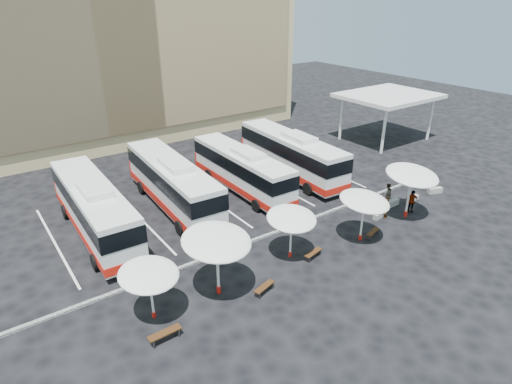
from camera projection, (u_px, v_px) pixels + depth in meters
ground at (270, 240)px, 29.09m from camera, size 120.00×120.00×0.00m
sandstone_building at (97, 19)px, 47.21m from camera, size 42.00×18.25×29.60m
service_canopy at (389, 97)px, 47.06m from camera, size 10.00×8.00×5.20m
curb_divider at (265, 236)px, 29.43m from camera, size 34.00×0.25×0.15m
bay_lines at (211, 198)px, 34.98m from camera, size 24.15×12.00×0.01m
bus_0 at (94, 207)px, 28.98m from camera, size 3.21×12.82×4.05m
bus_1 at (172, 182)px, 32.77m from camera, size 3.52×13.07×4.11m
bus_2 at (242, 169)px, 35.68m from camera, size 2.92×12.00×3.80m
bus_3 at (291, 153)px, 38.68m from camera, size 3.53×13.05×4.10m
sunshade_0 at (149, 275)px, 21.04m from camera, size 3.97×4.00×3.15m
sunshade_1 at (217, 242)px, 22.57m from camera, size 4.67×4.71×3.94m
sunshade_2 at (291, 219)px, 26.12m from camera, size 3.51×3.55×3.24m
sunshade_3 at (364, 201)px, 27.88m from camera, size 4.30×4.33×3.45m
sunshade_4 at (412, 175)px, 30.75m from camera, size 3.83×3.88×3.95m
wood_bench_0 at (165, 334)px, 20.54m from camera, size 1.65×0.46×0.50m
wood_bench_1 at (264, 288)px, 23.85m from camera, size 1.51×0.76×0.45m
wood_bench_2 at (313, 253)px, 26.97m from camera, size 1.51×0.69×0.45m
wood_bench_3 at (373, 233)px, 29.35m from camera, size 1.39×0.69×0.41m
conc_bench_0 at (379, 216)px, 31.86m from camera, size 1.09×0.47×0.40m
conc_bench_1 at (392, 203)px, 33.67m from camera, size 1.30×0.44×0.49m
conc_bench_2 at (412, 198)px, 34.59m from camera, size 1.11×0.51×0.40m
conc_bench_3 at (435, 190)px, 35.83m from camera, size 1.30×0.82×0.46m
passenger_0 at (387, 208)px, 31.70m from camera, size 0.66×0.56×1.56m
passenger_1 at (388, 194)px, 33.78m from camera, size 1.02×0.93×1.70m
passenger_2 at (412, 201)px, 32.47m from camera, size 1.13×0.90×1.80m
passenger_3 at (418, 180)px, 36.44m from camera, size 1.11×0.82×1.54m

